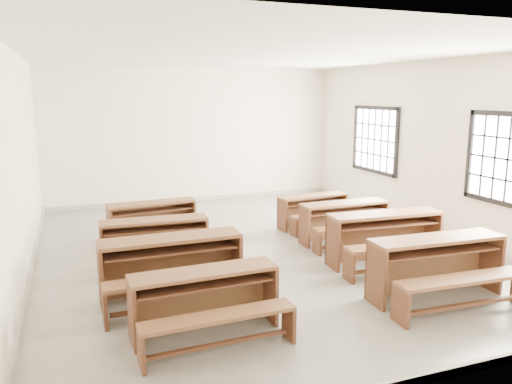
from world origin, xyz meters
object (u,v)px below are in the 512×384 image
object	(u,v)px
desk_set_2	(155,239)
desk_set_3	(153,218)
desk_set_0	(206,298)
desk_set_6	(346,219)
desk_set_5	(386,235)
desk_set_7	(314,209)
desk_set_1	(172,264)
desk_set_4	(439,264)

from	to	relation	value
desk_set_2	desk_set_3	xyz separation A→B (m)	(0.18, 1.38, -0.02)
desk_set_0	desk_set_2	xyz separation A→B (m)	(-0.16, 2.43, 0.00)
desk_set_6	desk_set_5	bearing A→B (deg)	-90.08
desk_set_2	desk_set_3	bearing A→B (deg)	85.52
desk_set_3	desk_set_7	bearing A→B (deg)	-10.13
desk_set_1	desk_set_7	size ratio (longest dim) A/B	1.21
desk_set_1	desk_set_3	distance (m)	2.72
desk_set_2	desk_set_6	distance (m)	3.35
desk_set_0	desk_set_3	world-z (taller)	desk_set_0
desk_set_4	desk_set_7	xyz separation A→B (m)	(0.11, 3.70, -0.09)
desk_set_5	desk_set_6	xyz separation A→B (m)	(0.01, 1.23, -0.05)
desk_set_1	desk_set_5	size ratio (longest dim) A/B	0.98
desk_set_4	desk_set_5	xyz separation A→B (m)	(0.16, 1.36, 0.00)
desk_set_0	desk_set_1	size ratio (longest dim) A/B	0.91
desk_set_6	desk_set_1	bearing A→B (deg)	-156.87
desk_set_0	desk_set_6	size ratio (longest dim) A/B	1.02
desk_set_0	desk_set_1	world-z (taller)	desk_set_1
desk_set_5	desk_set_7	xyz separation A→B (m)	(-0.05, 2.34, -0.10)
desk_set_3	desk_set_4	bearing A→B (deg)	-58.85
desk_set_5	desk_set_7	bearing A→B (deg)	94.98
desk_set_1	desk_set_2	world-z (taller)	desk_set_1
desk_set_6	desk_set_7	size ratio (longest dim) A/B	1.07
desk_set_0	desk_set_6	xyz separation A→B (m)	(3.19, 2.50, -0.00)
desk_set_0	desk_set_4	distance (m)	3.03
desk_set_5	desk_set_1	bearing A→B (deg)	-173.14
desk_set_4	desk_set_6	xyz separation A→B (m)	(0.17, 2.59, -0.05)
desk_set_2	desk_set_7	bearing A→B (deg)	22.78
desk_set_3	desk_set_1	bearing A→B (deg)	-100.19
desk_set_1	desk_set_2	xyz separation A→B (m)	(-0.01, 1.33, -0.05)
desk_set_5	desk_set_7	distance (m)	2.34
desk_set_1	desk_set_4	xyz separation A→B (m)	(3.18, -1.18, -0.00)
desk_set_0	desk_set_5	size ratio (longest dim) A/B	0.89
desk_set_1	desk_set_2	bearing A→B (deg)	89.64
desk_set_2	desk_set_3	size ratio (longest dim) A/B	1.02
desk_set_1	desk_set_6	size ratio (longest dim) A/B	1.13
desk_set_7	desk_set_5	bearing A→B (deg)	-94.96
desk_set_3	desk_set_5	size ratio (longest dim) A/B	0.88
desk_set_0	desk_set_5	world-z (taller)	desk_set_5
desk_set_0	desk_set_7	size ratio (longest dim) A/B	1.10
desk_set_0	desk_set_5	bearing A→B (deg)	19.62
desk_set_5	desk_set_0	bearing A→B (deg)	-154.33
desk_set_3	desk_set_7	distance (m)	3.12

